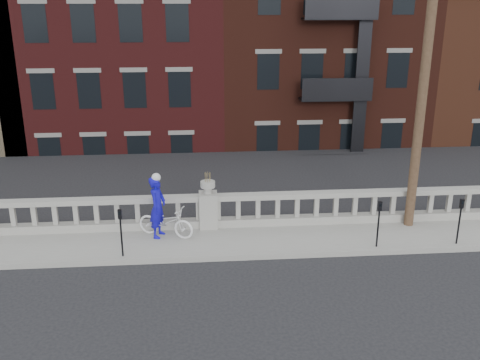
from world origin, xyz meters
name	(u,v)px	position (x,y,z in m)	size (l,w,h in m)	color
ground	(213,298)	(0.00, 0.00, 0.00)	(120.00, 120.00, 0.00)	black
sidewalk	(210,242)	(0.00, 3.00, 0.07)	(32.00, 2.20, 0.15)	gray
balustrade	(208,212)	(0.00, 3.95, 0.64)	(28.00, 0.34, 1.03)	gray
planter_pedestal	(208,206)	(0.00, 3.95, 0.83)	(0.55, 0.55, 1.76)	gray
lower_level	(209,69)	(0.56, 23.04, 2.63)	(80.00, 44.00, 20.80)	#605E59
utility_pole	(426,58)	(6.20, 3.60, 5.24)	(1.60, 0.28, 10.00)	#422D1E
parking_meter_c	(121,227)	(-2.39, 2.15, 1.00)	(0.10, 0.09, 1.36)	black
parking_meter_d	(379,219)	(4.70, 2.15, 1.00)	(0.10, 0.09, 1.36)	black
parking_meter_e	(460,216)	(7.05, 2.15, 1.00)	(0.10, 0.09, 1.36)	black
bicycle	(166,222)	(-1.26, 3.37, 0.61)	(0.60, 1.73, 0.91)	white
cyclist	(158,207)	(-1.48, 3.38, 1.07)	(0.67, 0.44, 1.84)	#110BAD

